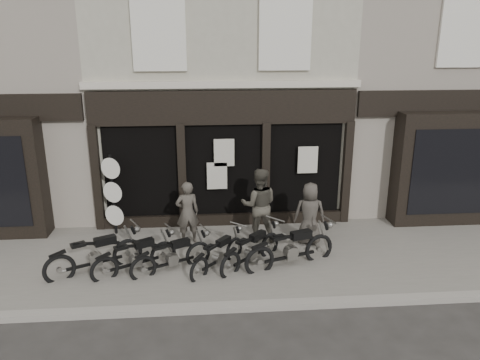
{
  "coord_description": "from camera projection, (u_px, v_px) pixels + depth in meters",
  "views": [
    {
      "loc": [
        -0.53,
        -9.44,
        5.32
      ],
      "look_at": [
        0.34,
        1.6,
        1.84
      ],
      "focal_mm": 35.0,
      "sensor_mm": 36.0,
      "label": 1
    }
  ],
  "objects": [
    {
      "name": "ground_plane",
      "position": [
        231.0,
        279.0,
        10.61
      ],
      "size": [
        90.0,
        90.0,
        0.0
      ],
      "primitive_type": "plane",
      "color": "#2D2B28",
      "rests_on": "ground"
    },
    {
      "name": "pavement",
      "position": [
        229.0,
        258.0,
        11.45
      ],
      "size": [
        30.0,
        4.2,
        0.12
      ],
      "primitive_type": "cube",
      "color": "slate",
      "rests_on": "ground_plane"
    },
    {
      "name": "kerb",
      "position": [
        234.0,
        307.0,
        9.4
      ],
      "size": [
        30.0,
        0.25,
        0.13
      ],
      "primitive_type": "cube",
      "color": "gray",
      "rests_on": "ground_plane"
    },
    {
      "name": "central_building",
      "position": [
        219.0,
        74.0,
        15.05
      ],
      "size": [
        7.3,
        6.22,
        8.34
      ],
      "color": "#ADA894",
      "rests_on": "ground"
    },
    {
      "name": "neighbour_left",
      "position": [
        15.0,
        77.0,
        14.53
      ],
      "size": [
        5.6,
        6.73,
        8.34
      ],
      "color": "gray",
      "rests_on": "ground"
    },
    {
      "name": "neighbour_right",
      "position": [
        411.0,
        74.0,
        15.48
      ],
      "size": [
        5.6,
        6.73,
        8.34
      ],
      "color": "gray",
      "rests_on": "ground"
    },
    {
      "name": "motorcycle_0",
      "position": [
        96.0,
        258.0,
        10.65
      ],
      "size": [
        2.09,
        1.31,
        1.09
      ],
      "rotation": [
        0.0,
        0.0,
        0.47
      ],
      "color": "black",
      "rests_on": "ground"
    },
    {
      "name": "motorcycle_1",
      "position": [
        136.0,
        259.0,
        10.68
      ],
      "size": [
        1.88,
        1.25,
        0.99
      ],
      "rotation": [
        0.0,
        0.0,
        0.51
      ],
      "color": "black",
      "rests_on": "ground"
    },
    {
      "name": "motorcycle_2",
      "position": [
        172.0,
        259.0,
        10.73
      ],
      "size": [
        1.85,
        1.16,
        0.96
      ],
      "rotation": [
        0.0,
        0.0,
        0.48
      ],
      "color": "black",
      "rests_on": "ground"
    },
    {
      "name": "motorcycle_3",
      "position": [
        218.0,
        257.0,
        10.86
      ],
      "size": [
        1.41,
        1.59,
        0.92
      ],
      "rotation": [
        0.0,
        0.0,
        0.87
      ],
      "color": "black",
      "rests_on": "ground"
    },
    {
      "name": "motorcycle_4",
      "position": [
        251.0,
        252.0,
        11.02
      ],
      "size": [
        1.66,
        1.6,
        0.99
      ],
      "rotation": [
        0.0,
        0.0,
        0.76
      ],
      "color": "black",
      "rests_on": "ground"
    },
    {
      "name": "motorcycle_5",
      "position": [
        291.0,
        252.0,
        10.93
      ],
      "size": [
        2.24,
        1.1,
        1.12
      ],
      "rotation": [
        0.0,
        0.0,
        0.34
      ],
      "color": "black",
      "rests_on": "ground"
    },
    {
      "name": "man_left",
      "position": [
        187.0,
        212.0,
        11.96
      ],
      "size": [
        0.66,
        0.49,
        1.65
      ],
      "primitive_type": "imported",
      "rotation": [
        0.0,
        0.0,
        3.32
      ],
      "color": "#46413A",
      "rests_on": "pavement"
    },
    {
      "name": "man_centre",
      "position": [
        259.0,
        205.0,
        12.06
      ],
      "size": [
        1.02,
        0.83,
        1.95
      ],
      "primitive_type": "imported",
      "rotation": [
        0.0,
        0.0,
        3.04
      ],
      "color": "#433F36",
      "rests_on": "pavement"
    },
    {
      "name": "man_right",
      "position": [
        310.0,
        214.0,
        11.91
      ],
      "size": [
        0.85,
        0.61,
        1.62
      ],
      "primitive_type": "imported",
      "rotation": [
        0.0,
        0.0,
        3.02
      ],
      "color": "#3F3A35",
      "rests_on": "pavement"
    },
    {
      "name": "advert_sign_post",
      "position": [
        113.0,
        198.0,
        12.41
      ],
      "size": [
        0.54,
        0.36,
        2.33
      ],
      "rotation": [
        0.0,
        0.0,
        -0.4
      ],
      "color": "black",
      "rests_on": "ground"
    }
  ]
}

